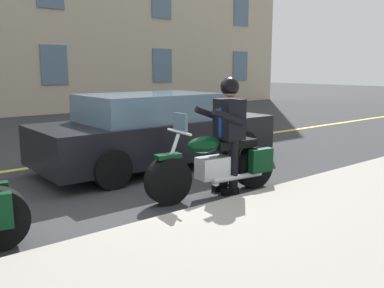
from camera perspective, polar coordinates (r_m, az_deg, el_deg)
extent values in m
plane|color=#333335|center=(7.08, -7.81, -4.99)|extent=(80.00, 80.00, 0.00)
cube|color=#E5DB4C|center=(8.81, -14.52, -2.15)|extent=(60.00, 0.16, 0.01)
cylinder|color=black|center=(5.76, -3.28, -5.08)|extent=(0.68, 0.27, 0.66)
cylinder|color=black|center=(6.64, 8.45, -3.11)|extent=(0.68, 0.27, 0.66)
cube|color=silver|center=(6.16, 3.20, -3.20)|extent=(0.59, 0.34, 0.32)
ellipsoid|color=black|center=(5.97, 1.68, -0.09)|extent=(0.59, 0.34, 0.24)
cube|color=black|center=(6.30, 5.81, 0.04)|extent=(0.72, 0.35, 0.12)
cube|color=black|center=(6.41, 9.44, -2.24)|extent=(0.41, 0.16, 0.36)
cube|color=black|center=(6.74, 6.93, -1.56)|extent=(0.41, 0.16, 0.36)
cylinder|color=silver|center=(5.71, -3.14, -2.44)|extent=(0.35, 0.09, 0.76)
cylinder|color=silver|center=(5.71, -1.78, 1.66)|extent=(0.10, 0.60, 0.04)
cube|color=black|center=(5.68, -3.32, -1.68)|extent=(0.37, 0.20, 0.06)
cylinder|color=silver|center=(6.25, 6.28, -4.55)|extent=(0.90, 0.17, 0.08)
cube|color=slate|center=(5.70, -1.62, 2.87)|extent=(0.07, 0.32, 0.28)
cylinder|color=black|center=(6.21, 5.72, -3.12)|extent=(0.14, 0.14, 0.84)
cube|color=black|center=(6.27, 5.23, -6.48)|extent=(0.27, 0.14, 0.10)
cylinder|color=black|center=(6.40, 4.39, -2.70)|extent=(0.14, 0.14, 0.84)
cube|color=black|center=(6.46, 3.91, -5.97)|extent=(0.27, 0.14, 0.10)
cube|color=black|center=(6.18, 5.15, 3.42)|extent=(0.36, 0.43, 0.60)
cube|color=navy|center=(6.09, 3.95, 2.95)|extent=(0.03, 0.07, 0.44)
cylinder|color=black|center=(5.89, 5.09, 3.67)|extent=(0.56, 0.16, 0.28)
cylinder|color=black|center=(6.24, 2.61, 4.07)|extent=(0.56, 0.16, 0.28)
sphere|color=tan|center=(6.15, 5.21, 7.40)|extent=(0.22, 0.22, 0.22)
sphere|color=black|center=(6.14, 5.22, 7.87)|extent=(0.28, 0.28, 0.28)
cube|color=black|center=(7.99, -4.70, 0.87)|extent=(4.60, 1.80, 0.70)
cube|color=slate|center=(7.81, -5.98, 4.70)|extent=(2.40, 1.60, 0.60)
cylinder|color=black|center=(9.55, -0.32, 1.06)|extent=(0.64, 0.22, 0.64)
cylinder|color=black|center=(8.30, 6.98, -0.43)|extent=(0.64, 0.22, 0.64)
cylinder|color=black|center=(8.10, -16.62, -1.05)|extent=(0.64, 0.22, 0.64)
cylinder|color=black|center=(6.59, -11.00, -3.37)|extent=(0.64, 0.22, 0.64)
cube|color=slate|center=(23.91, 6.63, 10.62)|extent=(1.10, 0.06, 1.60)
cube|color=slate|center=(20.48, -4.10, 10.72)|extent=(1.10, 0.06, 1.60)
cube|color=slate|center=(17.99, -18.42, 10.28)|extent=(1.10, 0.06, 1.60)
cube|color=slate|center=(24.11, 6.79, 17.76)|extent=(1.10, 0.06, 1.60)
cube|color=slate|center=(20.72, -4.22, 19.04)|extent=(1.10, 0.06, 1.60)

